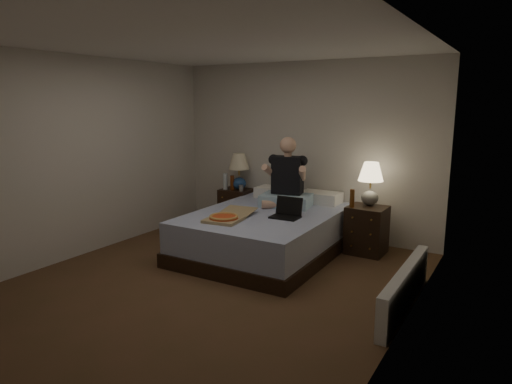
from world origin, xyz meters
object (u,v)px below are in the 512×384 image
Objects in this scene: person at (287,172)px; bed at (266,233)px; laptop at (285,208)px; nightstand_left at (237,208)px; water_bottle at (225,181)px; beer_bottle_right at (352,198)px; lamp_left at (239,172)px; lamp_right at (370,184)px; nightstand_right at (367,230)px; radiator at (405,288)px; beer_bottle_left at (232,183)px; pizza_box at (224,218)px; soda_can at (241,188)px.

bed is at bearing -108.76° from person.
nightstand_left is at bearing 140.73° from laptop.
beer_bottle_right is at bearing -7.23° from water_bottle.
lamp_right is (2.10, -0.14, 0.02)m from lamp_left.
bed is 1.48m from lamp_right.
lamp_right is at bearing -6.69° from nightstand_left.
water_bottle is (-2.30, 0.14, 0.41)m from nightstand_right.
water_bottle is (-0.14, -0.10, 0.42)m from nightstand_left.
bed is at bearing -34.22° from water_bottle.
water_bottle is 3.51m from radiator.
nightstand_left is at bearing 175.39° from nightstand_right.
beer_bottle_left is 1.69m from pizza_box.
bed is at bearing -43.96° from nightstand_left.
beer_bottle_left reaches higher than bed.
water_bottle is 2.15m from beer_bottle_right.
laptop is at bearing -40.05° from nightstand_left.
beer_bottle_left is 1.70m from laptop.
water_bottle is at bearing 178.16° from soda_can.
radiator is (3.11, -1.54, -0.52)m from water_bottle.
nightstand_left is at bearing 176.38° from lamp_right.
soda_can is 3.23m from radiator.
water_bottle is at bearing 153.73° from radiator.
nightstand_right reaches higher than nightstand_left.
lamp_right is at bearing 56.16° from beer_bottle_right.
water_bottle is 0.27× the size of person.
beer_bottle_right reaches higher than nightstand_right.
water_bottle reaches higher than nightstand_left.
lamp_left reaches higher than water_bottle.
lamp_right is 1.21m from laptop.
soda_can is (-0.89, 0.80, 0.37)m from bed.
beer_bottle_right is at bearing -139.24° from nightstand_right.
nightstand_left is 1.78m from pizza_box.
beer_bottle_left is at bearing 152.69° from radiator.
lamp_left is at bearing 145.57° from person.
beer_bottle_right is (-0.16, -0.23, -0.17)m from lamp_right.
nightstand_left is 0.78× the size of pizza_box.
nightstand_left is (-1.05, 0.91, 0.02)m from bed.
nightstand_right is at bearing 120.17° from radiator.
person is at bearing -18.55° from beer_bottle_left.
water_bottle is 0.31m from soda_can.
person is (1.06, -0.47, 0.14)m from lamp_left.
beer_bottle_left is 1.23m from person.
beer_bottle_left is 0.25× the size of person.
laptop is (1.34, -1.05, -0.21)m from lamp_left.
laptop is (-0.60, -0.68, -0.07)m from beer_bottle_right.
nightstand_right is at bearing -3.39° from water_bottle.
beer_bottle_right is (1.94, -0.37, -0.14)m from lamp_left.
laptop reaches higher than radiator.
nightstand_left is at bearing 180.00° from lamp_left.
water_bottle is 1.34m from person.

